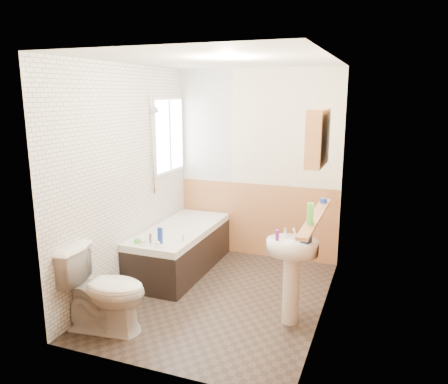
{
  "coord_description": "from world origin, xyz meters",
  "views": [
    {
      "loc": [
        1.61,
        -4.11,
        2.18
      ],
      "look_at": [
        0.0,
        0.15,
        1.15
      ],
      "focal_mm": 35.0,
      "sensor_mm": 36.0,
      "label": 1
    }
  ],
  "objects": [
    {
      "name": "medicine_cabinet",
      "position": [
        1.01,
        -0.15,
        1.8
      ],
      "size": [
        0.14,
        0.56,
        0.51
      ],
      "color": "tan",
      "rests_on": "wall_right"
    },
    {
      "name": "wall_back",
      "position": [
        0.0,
        1.41,
        1.25
      ],
      "size": [
        2.2,
        0.02,
        2.5
      ],
      "primitive_type": "cube",
      "color": "#F1E6C7",
      "rests_on": "ground"
    },
    {
      "name": "floor",
      "position": [
        0.0,
        0.0,
        0.0
      ],
      "size": [
        2.8,
        2.8,
        0.0
      ],
      "primitive_type": "plane",
      "color": "#2F2621",
      "rests_on": "ground"
    },
    {
      "name": "pine_shelf",
      "position": [
        1.04,
        -0.23,
        1.08
      ],
      "size": [
        0.1,
        1.38,
        0.03
      ],
      "primitive_type": "cube",
      "color": "tan",
      "rests_on": "wall_right"
    },
    {
      "name": "wall_front",
      "position": [
        0.0,
        -1.41,
        1.25
      ],
      "size": [
        2.2,
        0.02,
        2.5
      ],
      "primitive_type": "cube",
      "color": "#F1E6C7",
      "rests_on": "ground"
    },
    {
      "name": "blue_gel",
      "position": [
        -0.67,
        -0.07,
        0.65
      ],
      "size": [
        0.05,
        0.04,
        0.18
      ],
      "primitive_type": "cube",
      "rotation": [
        0.0,
        0.0,
        -0.16
      ],
      "color": "#19339E",
      "rests_on": "bathtub"
    },
    {
      "name": "bathtub",
      "position": [
        -0.73,
        0.54,
        0.29
      ],
      "size": [
        0.7,
        1.65,
        0.7
      ],
      "color": "black",
      "rests_on": "floor"
    },
    {
      "name": "wainscot_front",
      "position": [
        0.0,
        -1.39,
        0.5
      ],
      "size": [
        2.2,
        0.01,
        1.0
      ],
      "primitive_type": "cube",
      "color": "tan",
      "rests_on": "wall_front"
    },
    {
      "name": "tile_cladding_left",
      "position": [
        -1.09,
        0.0,
        1.25
      ],
      "size": [
        0.01,
        2.8,
        2.5
      ],
      "primitive_type": "cube",
      "color": "white",
      "rests_on": "wall_left"
    },
    {
      "name": "green_bottle",
      "position": [
        1.04,
        -0.49,
        1.19
      ],
      "size": [
        0.04,
        0.04,
        0.19
      ],
      "primitive_type": "cone",
      "rotation": [
        0.0,
        0.0,
        0.17
      ],
      "color": "#388447",
      "rests_on": "pine_shelf"
    },
    {
      "name": "clear_bottle",
      "position": [
        0.71,
        -0.32,
        0.89
      ],
      "size": [
        0.05,
        0.05,
        0.1
      ],
      "primitive_type": "cylinder",
      "rotation": [
        0.0,
        0.0,
        0.35
      ],
      "color": "purple",
      "rests_on": "sink"
    },
    {
      "name": "sink",
      "position": [
        0.84,
        -0.26,
        0.6
      ],
      "size": [
        0.49,
        0.4,
        0.95
      ],
      "rotation": [
        0.0,
        0.0,
        0.11
      ],
      "color": "white",
      "rests_on": "floor"
    },
    {
      "name": "wainscot_right",
      "position": [
        1.09,
        0.0,
        0.5
      ],
      "size": [
        0.01,
        2.8,
        1.0
      ],
      "primitive_type": "cube",
      "color": "tan",
      "rests_on": "wall_right"
    },
    {
      "name": "ceiling",
      "position": [
        0.0,
        0.0,
        2.5
      ],
      "size": [
        2.8,
        2.8,
        0.0
      ],
      "primitive_type": "plane",
      "rotation": [
        3.14,
        0.0,
        0.0
      ],
      "color": "white",
      "rests_on": "ground"
    },
    {
      "name": "soap_bottle",
      "position": [
        0.97,
        -0.29,
        0.88
      ],
      "size": [
        0.14,
        0.2,
        0.08
      ],
      "primitive_type": "imported",
      "rotation": [
        0.0,
        0.0,
        -0.4
      ],
      "color": "navy",
      "rests_on": "sink"
    },
    {
      "name": "cream_jar",
      "position": [
        -0.92,
        -0.15,
        0.58
      ],
      "size": [
        0.08,
        0.08,
        0.04
      ],
      "primitive_type": "cylinder",
      "rotation": [
        0.0,
        0.0,
        0.07
      ],
      "color": "#59C647",
      "rests_on": "bathtub"
    },
    {
      "name": "window",
      "position": [
        -1.06,
        0.95,
        1.65
      ],
      "size": [
        0.03,
        0.79,
        0.99
      ],
      "color": "white",
      "rests_on": "wall_left"
    },
    {
      "name": "black_jar",
      "position": [
        1.04,
        0.25,
        1.12
      ],
      "size": [
        0.09,
        0.09,
        0.05
      ],
      "primitive_type": "cylinder",
      "rotation": [
        0.0,
        0.0,
        -0.32
      ],
      "color": "#19339E",
      "rests_on": "pine_shelf"
    },
    {
      "name": "orange_bottle",
      "position": [
        -0.46,
        0.08,
        0.6
      ],
      "size": [
        0.03,
        0.03,
        0.08
      ],
      "primitive_type": "cylinder",
      "rotation": [
        0.0,
        0.0,
        0.26
      ],
      "color": "silver",
      "rests_on": "bathtub"
    },
    {
      "name": "tile_return_back",
      "position": [
        -0.73,
        1.39,
        1.75
      ],
      "size": [
        0.75,
        0.01,
        1.5
      ],
      "primitive_type": "cube",
      "color": "white",
      "rests_on": "wall_back"
    },
    {
      "name": "toilet",
      "position": [
        -0.76,
        -1.0,
        0.4
      ],
      "size": [
        0.87,
        0.55,
        0.8
      ],
      "primitive_type": "imported",
      "rotation": [
        0.0,
        0.0,
        1.69
      ],
      "color": "white",
      "rests_on": "floor"
    },
    {
      "name": "wainscot_back",
      "position": [
        0.0,
        1.39,
        0.5
      ],
      "size": [
        2.2,
        0.01,
        1.0
      ],
      "primitive_type": "cube",
      "color": "tan",
      "rests_on": "wall_back"
    },
    {
      "name": "wall_right",
      "position": [
        1.11,
        0.0,
        1.25
      ],
      "size": [
        0.02,
        2.8,
        2.5
      ],
      "primitive_type": "cube",
      "color": "#F1E6C7",
      "rests_on": "ground"
    },
    {
      "name": "shower_riser",
      "position": [
        -1.04,
        0.49,
        1.69
      ],
      "size": [
        0.11,
        0.08,
        1.21
      ],
      "color": "silver",
      "rests_on": "wall_left"
    },
    {
      "name": "wall_left",
      "position": [
        -1.11,
        0.0,
        1.25
      ],
      "size": [
        0.02,
        2.8,
        2.5
      ],
      "primitive_type": "cube",
      "color": "#F1E6C7",
      "rests_on": "ground"
    },
    {
      "name": "foam_can",
      "position": [
        1.04,
        -0.55,
        1.19
      ],
      "size": [
        0.06,
        0.06,
        0.19
      ],
      "primitive_type": "cylinder",
      "rotation": [
        0.0,
        0.0,
        0.05
      ],
      "color": "#59C647",
      "rests_on": "pine_shelf"
    }
  ]
}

